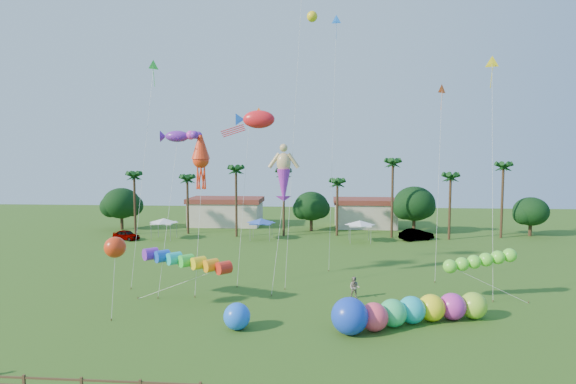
# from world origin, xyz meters

# --- Properties ---
(ground) EXTENTS (160.00, 160.00, 0.00)m
(ground) POSITION_xyz_m (0.00, 0.00, 0.00)
(ground) COLOR #285116
(ground) RESTS_ON ground
(tree_line) EXTENTS (69.46, 8.91, 11.00)m
(tree_line) POSITION_xyz_m (3.57, 44.00, 4.28)
(tree_line) COLOR #3A2819
(tree_line) RESTS_ON ground
(buildings_row) EXTENTS (35.00, 7.00, 4.00)m
(buildings_row) POSITION_xyz_m (-3.09, 50.00, 2.00)
(buildings_row) COLOR beige
(buildings_row) RESTS_ON ground
(tent_row) EXTENTS (31.00, 4.00, 0.60)m
(tent_row) POSITION_xyz_m (-6.00, 36.33, 2.75)
(tent_row) COLOR white
(tent_row) RESTS_ON ground
(car_a) EXTENTS (4.44, 3.06, 1.40)m
(car_a) POSITION_xyz_m (-25.27, 35.13, 0.70)
(car_a) COLOR #4C4C54
(car_a) RESTS_ON ground
(car_b) EXTENTS (5.21, 3.69, 1.63)m
(car_b) POSITION_xyz_m (16.20, 38.05, 0.82)
(car_b) COLOR #4C4C54
(car_b) RESTS_ON ground
(spectator_b) EXTENTS (1.07, 0.95, 1.84)m
(spectator_b) POSITION_xyz_m (5.54, 10.70, 0.92)
(spectator_b) COLOR gray
(spectator_b) RESTS_ON ground
(caterpillar_inflatable) EXTENTS (11.86, 6.28, 2.49)m
(caterpillar_inflatable) POSITION_xyz_m (8.68, 4.79, 1.04)
(caterpillar_inflatable) COLOR #F9415E
(caterpillar_inflatable) RESTS_ON ground
(blue_ball) EXTENTS (1.85, 1.85, 1.85)m
(blue_ball) POSITION_xyz_m (-2.99, 3.20, 0.93)
(blue_ball) COLOR #1C66FF
(blue_ball) RESTS_ON ground
(rainbow_tube) EXTENTS (9.08, 5.19, 3.52)m
(rainbow_tube) POSITION_xyz_m (-6.96, 8.37, 2.99)
(rainbow_tube) COLOR red
(rainbow_tube) RESTS_ON ground
(green_worm) EXTENTS (9.29, 1.20, 3.52)m
(green_worm) POSITION_xyz_m (13.39, 10.94, 2.83)
(green_worm) COLOR #67F035
(green_worm) RESTS_ON ground
(orange_ball_kite) EXTENTS (2.01, 2.39, 5.92)m
(orange_ball_kite) POSITION_xyz_m (-12.62, 5.46, 5.13)
(orange_ball_kite) COLOR red
(orange_ball_kite) RESTS_ON ground
(merman_kite) EXTENTS (2.36, 5.06, 12.61)m
(merman_kite) POSITION_xyz_m (-0.79, 14.92, 10.05)
(merman_kite) COLOR tan
(merman_kite) RESTS_ON ground
(fish_kite) EXTENTS (4.90, 5.55, 16.50)m
(fish_kite) POSITION_xyz_m (-3.43, 17.28, 15.52)
(fish_kite) COLOR red
(fish_kite) RESTS_ON ground
(squid_kite) EXTENTS (1.79, 4.39, 13.94)m
(squid_kite) POSITION_xyz_m (-8.17, 13.36, 11.58)
(squid_kite) COLOR #F93614
(squid_kite) RESTS_ON ground
(lobster_kite) EXTENTS (4.10, 5.22, 14.44)m
(lobster_kite) POSITION_xyz_m (-10.25, 13.15, 13.71)
(lobster_kite) COLOR purple
(lobster_kite) RESTS_ON ground
(delta_kite_red) EXTENTS (1.91, 4.84, 19.22)m
(delta_kite_red) POSITION_xyz_m (14.74, 20.37, 18.29)
(delta_kite_red) COLOR #FF581C
(delta_kite_red) RESTS_ON ground
(delta_kite_yellow) EXTENTS (1.31, 3.93, 20.61)m
(delta_kite_yellow) POSITION_xyz_m (17.37, 14.19, 19.66)
(delta_kite_yellow) COLOR yellow
(delta_kite_yellow) RESTS_ON ground
(delta_kite_green) EXTENTS (1.68, 4.24, 21.03)m
(delta_kite_green) POSITION_xyz_m (-13.21, 15.44, 20.03)
(delta_kite_green) COLOR #37EC3F
(delta_kite_green) RESTS_ON ground
(delta_kite_blue) EXTENTS (1.36, 5.21, 27.51)m
(delta_kite_blue) POSITION_xyz_m (4.18, 24.39, 26.29)
(delta_kite_blue) COLOR blue
(delta_kite_blue) RESTS_ON ground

